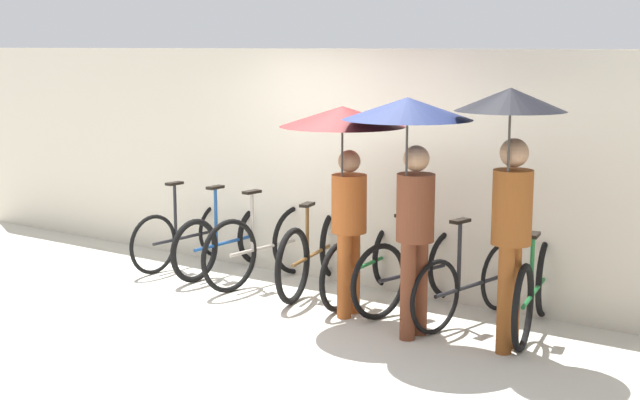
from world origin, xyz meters
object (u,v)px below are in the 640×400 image
object	(u,v)px
parked_bicycle_2	(265,246)
pedestrian_center	(410,148)
parked_bicycle_5	(418,270)
parked_bicycle_0	(188,234)
pedestrian_trailing	(511,157)
parked_bicycle_4	(365,263)
parked_bicycle_6	(471,282)
parked_bicycle_1	(228,240)
pedestrian_leading	(344,147)
parked_bicycle_3	(315,252)
parked_bicycle_7	(535,290)

from	to	relation	value
parked_bicycle_2	pedestrian_center	bearing A→B (deg)	-103.84
parked_bicycle_5	pedestrian_center	bearing A→B (deg)	-143.55
parked_bicycle_0	pedestrian_trailing	distance (m)	4.36
parked_bicycle_4	parked_bicycle_5	xyz separation A→B (m)	(0.59, -0.02, 0.02)
pedestrian_center	parked_bicycle_4	bearing A→B (deg)	-36.30
parked_bicycle_6	pedestrian_center	world-z (taller)	pedestrian_center
parked_bicycle_1	pedestrian_trailing	size ratio (longest dim) A/B	0.79
parked_bicycle_5	pedestrian_center	world-z (taller)	pedestrian_center
parked_bicycle_0	pedestrian_trailing	xyz separation A→B (m)	(4.11, -0.72, 1.24)
parked_bicycle_0	parked_bicycle_1	bearing A→B (deg)	-86.08
parked_bicycle_4	parked_bicycle_1	bearing A→B (deg)	86.46
parked_bicycle_2	parked_bicycle_6	bearing A→B (deg)	-83.90
parked_bicycle_5	pedestrian_trailing	size ratio (longest dim) A/B	0.79
parked_bicycle_1	pedestrian_leading	size ratio (longest dim) A/B	0.87
parked_bicycle_2	parked_bicycle_4	distance (m)	1.18
parked_bicycle_2	parked_bicycle_3	world-z (taller)	parked_bicycle_3
parked_bicycle_4	pedestrian_trailing	bearing A→B (deg)	-115.56
parked_bicycle_1	parked_bicycle_3	world-z (taller)	parked_bicycle_3
parked_bicycle_6	pedestrian_center	size ratio (longest dim) A/B	0.80
parked_bicycle_2	pedestrian_leading	bearing A→B (deg)	-106.70
parked_bicycle_0	pedestrian_leading	distance (m)	2.89
pedestrian_center	parked_bicycle_5	bearing A→B (deg)	-60.66
parked_bicycle_2	parked_bicycle_6	distance (m)	2.35
parked_bicycle_1	pedestrian_leading	xyz separation A→B (m)	(1.95, -0.67, 1.21)
parked_bicycle_1	parked_bicycle_0	bearing A→B (deg)	92.51
parked_bicycle_7	pedestrian_center	bearing A→B (deg)	124.02
parked_bicycle_5	pedestrian_trailing	bearing A→B (deg)	-107.54
parked_bicycle_5	parked_bicycle_7	xyz separation A→B (m)	(1.17, -0.05, 0.01)
parked_bicycle_0	parked_bicycle_2	distance (m)	1.18
parked_bicycle_0	parked_bicycle_2	world-z (taller)	parked_bicycle_2
pedestrian_leading	pedestrian_trailing	distance (m)	1.58
parked_bicycle_0	parked_bicycle_6	xyz separation A→B (m)	(3.52, -0.10, 0.01)
parked_bicycle_4	parked_bicycle_5	world-z (taller)	parked_bicycle_4
parked_bicycle_7	pedestrian_center	world-z (taller)	pedestrian_center
pedestrian_trailing	parked_bicycle_4	bearing A→B (deg)	-26.66
parked_bicycle_1	parked_bicycle_6	size ratio (longest dim) A/B	1.03
pedestrian_leading	parked_bicycle_7	bearing A→B (deg)	-165.08
parked_bicycle_7	parked_bicycle_6	bearing A→B (deg)	82.13
parked_bicycle_4	parked_bicycle_5	distance (m)	0.59
parked_bicycle_6	parked_bicycle_0	bearing A→B (deg)	99.18
parked_bicycle_6	pedestrian_leading	world-z (taller)	pedestrian_leading
parked_bicycle_5	pedestrian_center	xyz separation A→B (m)	(0.37, -0.86, 1.26)
parked_bicycle_4	parked_bicycle_7	distance (m)	1.76
parked_bicycle_4	pedestrian_trailing	size ratio (longest dim) A/B	0.79
parked_bicycle_0	pedestrian_leading	world-z (taller)	pedestrian_leading
parked_bicycle_0	parked_bicycle_1	world-z (taller)	parked_bicycle_1
pedestrian_trailing	parked_bicycle_6	bearing A→B (deg)	-50.82
parked_bicycle_4	parked_bicycle_5	bearing A→B (deg)	-95.09
pedestrian_leading	pedestrian_center	xyz separation A→B (m)	(0.77, -0.20, 0.06)
parked_bicycle_3	parked_bicycle_5	size ratio (longest dim) A/B	1.06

